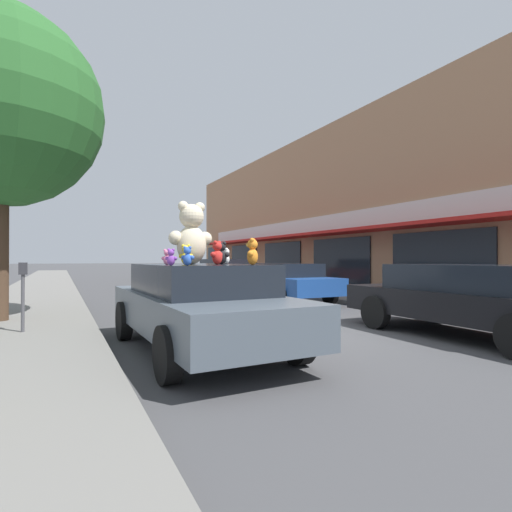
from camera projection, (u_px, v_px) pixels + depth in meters
name	position (u px, v px, depth m)	size (l,w,h in m)	color
ground_plane	(308.00, 333.00, 7.98)	(260.00, 260.00, 0.00)	#424244
sidewalk_far	(479.00, 313.00, 10.30)	(2.92, 90.00, 0.15)	slate
storefront_row	(407.00, 217.00, 23.06)	(14.97, 30.95, 7.75)	tan
plush_art_car	(199.00, 303.00, 6.45)	(2.16, 4.79, 1.39)	#4C5660
teddy_bear_giant	(191.00, 234.00, 6.43)	(0.75, 0.47, 1.01)	beige
teddy_bear_yellow	(186.00, 255.00, 6.13)	(0.23, 0.19, 0.31)	yellow
teddy_bear_white	(226.00, 256.00, 6.81)	(0.17, 0.20, 0.28)	white
teddy_bear_blue	(187.00, 256.00, 5.22)	(0.18, 0.17, 0.26)	blue
teddy_bear_purple	(171.00, 257.00, 5.29)	(0.17, 0.14, 0.23)	purple
teddy_bear_black	(222.00, 253.00, 6.56)	(0.25, 0.26, 0.38)	black
teddy_bear_red	(217.00, 253.00, 6.23)	(0.27, 0.23, 0.37)	red
teddy_bear_orange	(252.00, 252.00, 5.70)	(0.24, 0.28, 0.39)	orange
teddy_bear_pink	(167.00, 257.00, 5.79)	(0.17, 0.13, 0.23)	pink
teddy_bear_teal	(191.00, 257.00, 7.39)	(0.18, 0.12, 0.24)	teal
parked_car_far_left	(468.00, 297.00, 7.54)	(2.05, 4.79, 1.37)	black
parked_car_far_center	(283.00, 280.00, 13.82)	(2.00, 4.79, 1.32)	#1E4793
parked_car_far_right	(226.00, 273.00, 18.60)	(2.04, 4.41, 1.47)	maroon
parking_meter	(23.00, 288.00, 7.29)	(0.14, 0.10, 1.27)	#4C4C51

